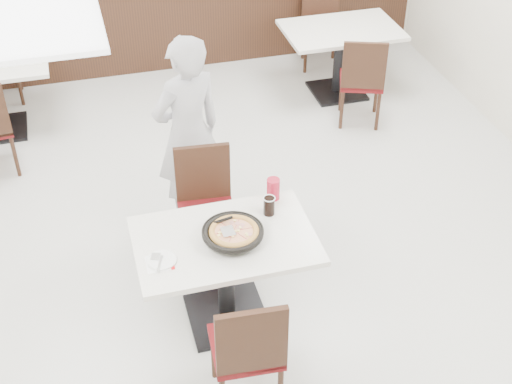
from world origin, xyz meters
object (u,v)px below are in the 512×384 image
object	(u,v)px
main_table	(226,280)
red_cup	(273,189)
chair_far	(207,212)
chair_near	(246,344)
pizza	(234,233)
bg_table_right	(339,61)
cola_glass	(269,206)
diner_person	(188,134)
bg_chair_right_near	(361,79)
bg_chair_right_far	(321,27)
side_plate	(162,260)
pizza_pan	(233,235)

from	to	relation	value
main_table	red_cup	bearing A→B (deg)	37.97
chair_far	chair_near	bearing A→B (deg)	92.94
chair_far	pizza	world-z (taller)	chair_far
chair_near	bg_table_right	distance (m)	4.13
chair_near	cola_glass	size ratio (longest dim) A/B	7.31
bg_table_right	diner_person	bearing A→B (deg)	-138.54
red_cup	bg_chair_right_near	size ratio (longest dim) A/B	0.17
main_table	diner_person	distance (m)	1.30
chair_near	diner_person	bearing A→B (deg)	93.00
cola_glass	red_cup	xyz separation A→B (m)	(0.08, 0.16, 0.02)
chair_far	bg_chair_right_far	distance (m)	3.56
diner_person	red_cup	bearing A→B (deg)	96.15
chair_near	cola_glass	world-z (taller)	chair_near
bg_chair_right_near	red_cup	bearing A→B (deg)	-106.90
main_table	chair_near	world-z (taller)	chair_near
diner_person	main_table	bearing A→B (deg)	69.62
chair_far	cola_glass	distance (m)	0.68
chair_far	side_plate	xyz separation A→B (m)	(-0.45, -0.75, 0.28)
pizza	diner_person	world-z (taller)	diner_person
pizza	red_cup	bearing A→B (deg)	44.69
red_cup	diner_person	distance (m)	0.98
chair_near	pizza	distance (m)	0.74
side_plate	red_cup	xyz separation A→B (m)	(0.87, 0.45, 0.07)
main_table	cola_glass	distance (m)	0.59
pizza	cola_glass	bearing A→B (deg)	35.03
cola_glass	red_cup	bearing A→B (deg)	64.49
pizza_pan	bg_chair_right_near	xyz separation A→B (m)	(1.90, 2.36, -0.32)
main_table	bg_chair_right_far	distance (m)	4.12
main_table	pizza_pan	world-z (taller)	pizza_pan
side_plate	diner_person	size ratio (longest dim) A/B	0.11
bg_chair_right_near	main_table	bearing A→B (deg)	-109.56
bg_table_right	chair_far	bearing A→B (deg)	-130.20
chair_near	bg_table_right	bearing A→B (deg)	65.21
chair_near	pizza_pan	xyz separation A→B (m)	(0.09, 0.65, 0.32)
side_plate	chair_near	bearing A→B (deg)	-55.04
chair_near	bg_chair_right_far	bearing A→B (deg)	68.82
cola_glass	diner_person	bearing A→B (deg)	109.27
diner_person	bg_chair_right_near	xyz separation A→B (m)	(1.95, 1.12, -0.36)
pizza_pan	red_cup	world-z (taller)	red_cup
chair_near	cola_glass	bearing A→B (deg)	69.31
main_table	bg_chair_right_near	xyz separation A→B (m)	(1.95, 2.33, 0.10)
bg_chair_right_near	chair_far	bearing A→B (deg)	-118.67
pizza_pan	side_plate	world-z (taller)	pizza_pan
side_plate	bg_table_right	xyz separation A→B (m)	(2.38, 3.05, -0.38)
chair_far	pizza_pan	size ratio (longest dim) A/B	2.61
cola_glass	red_cup	size ratio (longest dim) A/B	0.81
bg_chair_right_far	diner_person	bearing A→B (deg)	64.68
cola_glass	bg_table_right	xyz separation A→B (m)	(1.59, 2.76, -0.44)
chair_near	side_plate	size ratio (longest dim) A/B	5.00
chair_near	bg_chair_right_far	xyz separation A→B (m)	(2.01, 4.29, 0.00)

